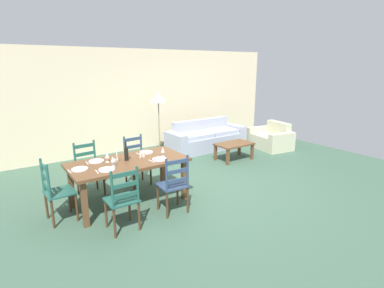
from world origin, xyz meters
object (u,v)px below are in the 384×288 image
wine_bottle (126,153)px  armchair_upholstered (272,139)px  dining_table (129,166)px  dining_chair_far_right (136,160)px  wine_glass_near_left (113,159)px  coffee_table (234,146)px  dining_chair_near_right (174,184)px  dining_chair_near_left (123,199)px  standing_lamp (158,101)px  dining_chair_head_west (56,191)px  dining_chair_far_left (88,169)px  coffee_cup_secondary (114,162)px  wine_glass_near_right (163,150)px  couch (205,138)px  coffee_cup_primary (143,154)px  wine_glass_far_left (107,156)px

wine_bottle → armchair_upholstered: bearing=11.8°
dining_table → dining_chair_far_right: dining_chair_far_right is taller
dining_chair_far_right → wine_glass_near_left: size_ratio=5.96×
coffee_table → armchair_upholstered: bearing=8.2°
dining_chair_near_right → armchair_upholstered: (4.31, 1.76, -0.23)m
coffee_table → dining_chair_near_left: bearing=-155.9°
wine_bottle → coffee_table: 3.23m
coffee_table → dining_chair_far_right: bearing=-178.6°
dining_chair_far_right → standing_lamp: 2.17m
dining_chair_head_west → standing_lamp: standing_lamp is taller
dining_chair_far_left → standing_lamp: standing_lamp is taller
dining_chair_near_left → coffee_cup_secondary: bearing=76.9°
wine_bottle → wine_glass_near_right: 0.62m
wine_glass_near_left → coffee_cup_secondary: wine_glass_near_left is taller
coffee_table → standing_lamp: bearing=133.2°
wine_bottle → dining_chair_far_left: bearing=121.2°
wine_bottle → couch: 3.75m
dining_table → wine_glass_near_right: wine_glass_near_right is taller
coffee_cup_secondary → armchair_upholstered: coffee_cup_secondary is taller
wine_bottle → coffee_cup_secondary: bearing=-157.7°
dining_chair_head_west → coffee_cup_secondary: size_ratio=10.67×
standing_lamp → coffee_table: bearing=-46.8°
wine_bottle → dining_chair_near_left: bearing=-117.1°
coffee_cup_primary → coffee_table: bearing=14.8°
dining_table → wine_glass_near_left: 0.39m
coffee_cup_secondary → dining_chair_near_right: bearing=-43.8°
dining_chair_near_left → coffee_cup_primary: size_ratio=10.67×
dining_chair_near_left → wine_glass_near_left: 0.77m
wine_bottle → coffee_cup_secondary: (-0.25, -0.10, -0.07)m
standing_lamp → wine_glass_far_left: bearing=-135.2°
wine_glass_near_left → dining_chair_near_left: bearing=-101.0°
wine_glass_near_left → dining_chair_head_west: bearing=168.6°
dining_chair_near_left → dining_chair_far_right: bearing=59.4°
wine_glass_near_right → coffee_table: wine_glass_near_right is taller
wine_glass_near_right → wine_glass_near_left: bearing=-179.0°
dining_chair_far_left → dining_chair_head_west: bearing=-133.5°
dining_table → wine_glass_far_left: 0.38m
wine_bottle → standing_lamp: bearing=50.3°
dining_chair_near_left → wine_glass_near_left: bearing=79.0°
dining_table → dining_chair_near_left: bearing=-118.8°
wine_bottle → armchair_upholstered: 4.90m
dining_table → dining_chair_near_right: (0.43, -0.74, -0.19)m
dining_chair_head_west → couch: size_ratio=0.42×
dining_chair_near_left → wine_bottle: (0.42, 0.82, 0.39)m
wine_glass_far_left → couch: bearing=28.8°
dining_chair_head_west → dining_chair_near_right: bearing=-26.1°
dining_chair_head_west → dining_chair_far_left: bearing=46.5°
dining_chair_near_right → wine_glass_far_left: dining_chair_near_right is taller
coffee_cup_primary → standing_lamp: bearing=55.4°
wine_glass_near_left → coffee_table: (3.40, 0.92, -0.51)m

